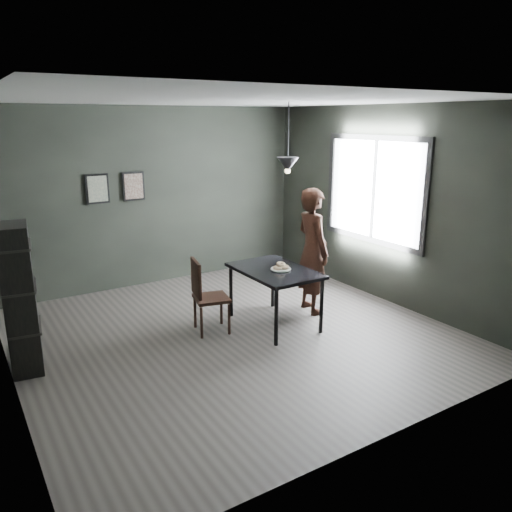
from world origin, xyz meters
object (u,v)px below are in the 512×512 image
cafe_table (275,275)px  pendant_lamp (288,164)px  shelf_unit (20,299)px  woman (312,251)px  wood_chair (205,291)px  white_plate (281,270)px

cafe_table → pendant_lamp: (0.25, 0.10, 1.38)m
cafe_table → shelf_unit: size_ratio=0.76×
woman → wood_chair: (-1.58, 0.13, -0.33)m
woman → pendant_lamp: bearing=101.6°
wood_chair → shelf_unit: bearing=-172.0°
wood_chair → pendant_lamp: bearing=4.4°
cafe_table → woman: (0.71, 0.13, 0.19)m
white_plate → wood_chair: wood_chair is taller
woman → shelf_unit: 3.64m
cafe_table → shelf_unit: bearing=171.9°
wood_chair → white_plate: bearing=-7.1°
white_plate → woman: 0.70m
white_plate → wood_chair: 1.00m
white_plate → shelf_unit: shelf_unit is taller
woman → shelf_unit: woman is taller
cafe_table → pendant_lamp: 1.41m
cafe_table → woman: size_ratio=0.70×
cafe_table → woman: 0.74m
woman → shelf_unit: (-3.63, 0.29, -0.07)m
white_plate → woman: bearing=16.4°
cafe_table → shelf_unit: 2.95m
wood_chair → pendant_lamp: pendant_lamp is taller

